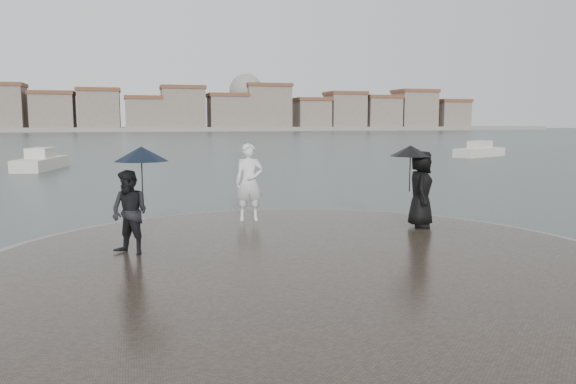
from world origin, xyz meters
name	(u,v)px	position (x,y,z in m)	size (l,w,h in m)	color
ground	(390,355)	(0.00, 0.00, 0.00)	(400.00, 400.00, 0.00)	#2B3835
kerb_ring	(307,270)	(0.00, 3.50, 0.16)	(12.50, 12.50, 0.32)	gray
quay_tip	(307,269)	(0.00, 3.50, 0.18)	(11.90, 11.90, 0.36)	#2D261E
statue	(249,182)	(-0.19, 7.83, 1.34)	(0.71, 0.47, 1.96)	white
visitor_left	(133,196)	(-3.03, 4.84, 1.48)	(1.26, 1.10, 2.04)	black
visitor_right	(419,181)	(3.51, 5.87, 1.47)	(1.21, 1.13, 1.95)	black
far_skyline	(121,112)	(-6.29, 160.71, 5.61)	(260.00, 20.00, 37.00)	gray
boats	(294,157)	(7.93, 32.10, 0.38)	(36.78, 8.62, 1.50)	silver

